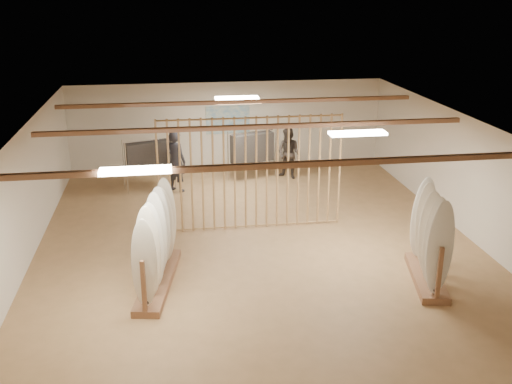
{
  "coord_description": "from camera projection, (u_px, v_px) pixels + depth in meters",
  "views": [
    {
      "loc": [
        -1.95,
        -12.76,
        5.67
      ],
      "look_at": [
        0.0,
        0.0,
        1.2
      ],
      "focal_mm": 42.0,
      "sensor_mm": 36.0,
      "label": 1
    }
  ],
  "objects": [
    {
      "name": "wall_front",
      "position": [
        324.0,
        323.0,
        8.0
      ],
      "size": [
        12.0,
        0.0,
        12.0
      ],
      "primitive_type": "plane",
      "rotation": [
        -1.57,
        0.0,
        0.0
      ],
      "color": "silver",
      "rests_on": "ground"
    },
    {
      "name": "poster",
      "position": [
        228.0,
        120.0,
        19.12
      ],
      "size": [
        1.4,
        0.03,
        0.9
      ],
      "primitive_type": "cube",
      "color": "teal",
      "rests_on": "ground"
    },
    {
      "name": "floor",
      "position": [
        256.0,
        240.0,
        14.06
      ],
      "size": [
        12.0,
        12.0,
        0.0
      ],
      "primitive_type": "plane",
      "color": "#A87E51",
      "rests_on": "ground"
    },
    {
      "name": "ceiling",
      "position": [
        256.0,
        123.0,
        13.14
      ],
      "size": [
        12.0,
        12.0,
        0.0
      ],
      "primitive_type": "plane",
      "rotation": [
        3.14,
        0.0,
        0.0
      ],
      "color": "gray",
      "rests_on": "ground"
    },
    {
      "name": "light_panels",
      "position": [
        256.0,
        126.0,
        13.16
      ],
      "size": [
        1.2,
        0.35,
        0.06
      ],
      "primitive_type": "cube",
      "color": "white",
      "rests_on": "ground"
    },
    {
      "name": "rack_right",
      "position": [
        429.0,
        250.0,
        11.93
      ],
      "size": [
        0.98,
        2.12,
        1.95
      ],
      "rotation": [
        0.0,
        0.0,
        -0.22
      ],
      "color": "#8A5C3F",
      "rests_on": "floor"
    },
    {
      "name": "shopper_b",
      "position": [
        289.0,
        150.0,
        18.31
      ],
      "size": [
        1.09,
        1.06,
        1.78
      ],
      "primitive_type": "imported",
      "rotation": [
        0.0,
        0.0,
        -0.66
      ],
      "color": "#332B28",
      "rests_on": "floor"
    },
    {
      "name": "wall_left",
      "position": [
        27.0,
        195.0,
        12.89
      ],
      "size": [
        0.0,
        12.0,
        12.0
      ],
      "primitive_type": "plane",
      "rotation": [
        1.57,
        0.0,
        1.57
      ],
      "color": "silver",
      "rests_on": "ground"
    },
    {
      "name": "wall_back",
      "position": [
        228.0,
        126.0,
        19.2
      ],
      "size": [
        12.0,
        0.0,
        12.0
      ],
      "primitive_type": "plane",
      "rotation": [
        1.57,
        0.0,
        0.0
      ],
      "color": "silver",
      "rests_on": "ground"
    },
    {
      "name": "clothing_rack_a",
      "position": [
        149.0,
        157.0,
        17.27
      ],
      "size": [
        1.36,
        0.71,
        1.51
      ],
      "rotation": [
        0.0,
        0.0,
        0.29
      ],
      "color": "silver",
      "rests_on": "floor"
    },
    {
      "name": "shopper_a",
      "position": [
        176.0,
        157.0,
        17.11
      ],
      "size": [
        0.9,
        0.86,
        2.04
      ],
      "primitive_type": "imported",
      "rotation": [
        0.0,
        0.0,
        2.47
      ],
      "color": "#27272F",
      "rests_on": "floor"
    },
    {
      "name": "clothing_rack_b",
      "position": [
        252.0,
        148.0,
        18.18
      ],
      "size": [
        1.38,
        0.78,
        1.54
      ],
      "rotation": [
        0.0,
        0.0,
        0.34
      ],
      "color": "silver",
      "rests_on": "floor"
    },
    {
      "name": "wall_right",
      "position": [
        462.0,
        174.0,
        14.31
      ],
      "size": [
        0.0,
        12.0,
        12.0
      ],
      "primitive_type": "plane",
      "rotation": [
        1.57,
        0.0,
        -1.57
      ],
      "color": "silver",
      "rests_on": "ground"
    },
    {
      "name": "ceiling_slats",
      "position": [
        256.0,
        127.0,
        13.17
      ],
      "size": [
        9.5,
        6.12,
        0.1
      ],
      "primitive_type": "cube",
      "color": "#8A5C3F",
      "rests_on": "ground"
    },
    {
      "name": "bamboo_partition",
      "position": [
        251.0,
        173.0,
        14.35
      ],
      "size": [
        4.45,
        0.05,
        2.78
      ],
      "color": "tan",
      "rests_on": "ground"
    },
    {
      "name": "rack_left",
      "position": [
        157.0,
        254.0,
        11.8
      ],
      "size": [
        0.98,
        2.74,
        1.88
      ],
      "rotation": [
        0.0,
        0.0,
        -0.18
      ],
      "color": "#8A5C3F",
      "rests_on": "floor"
    }
  ]
}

